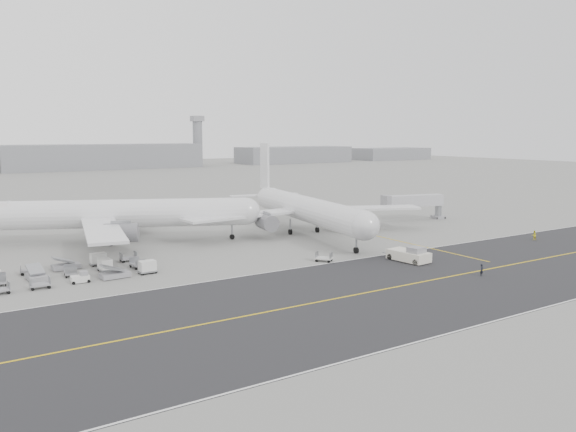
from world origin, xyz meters
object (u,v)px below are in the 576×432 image
airliner_b (305,208)px  pushback_tug (410,255)px  ground_crew_a (482,270)px  airliner_a (115,214)px  control_tower (198,140)px  jet_bridge (414,202)px  ground_crew_b (534,235)px

airliner_b → pushback_tug: airliner_b is taller
pushback_tug → ground_crew_a: 12.37m
ground_crew_a → airliner_a: bearing=110.3°
control_tower → pushback_tug: bearing=-106.4°
airliner_b → jet_bridge: airliner_b is taller
control_tower → airliner_b: (-80.69, -243.30, -11.11)m
control_tower → pushback_tug: 284.93m
airliner_a → airliner_b: size_ratio=0.99×
control_tower → jet_bridge: size_ratio=1.93×
control_tower → ground_crew_b: control_tower is taller
ground_crew_b → pushback_tug: bearing=25.0°
control_tower → airliner_a: size_ratio=0.61×
pushback_tug → ground_crew_b: pushback_tug is taller
airliner_b → ground_crew_a: airliner_b is taller
control_tower → ground_crew_a: 296.04m
airliner_a → jet_bridge: (66.69, -9.46, -1.17)m
ground_crew_a → ground_crew_b: bearing=7.7°
pushback_tug → ground_crew_b: (32.92, 0.60, -0.11)m
control_tower → ground_crew_a: (-78.29, -285.08, -15.39)m
ground_crew_a → control_tower: bearing=59.7°
airliner_a → ground_crew_b: 79.07m
ground_crew_b → ground_crew_a: bearing=46.5°
pushback_tug → jet_bridge: jet_bridge is taller
control_tower → ground_crew_a: bearing=-105.4°
airliner_a → ground_crew_a: airliner_a is taller
airliner_a → ground_crew_b: (68.02, -40.06, -4.47)m
control_tower → ground_crew_b: (-47.55, -272.31, -15.33)m
control_tower → ground_crew_a: control_tower is taller
ground_crew_a → jet_bridge: bearing=41.0°
control_tower → pushback_tug: size_ratio=3.49×
ground_crew_b → jet_bridge: bearing=-63.5°
control_tower → airliner_b: 256.57m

